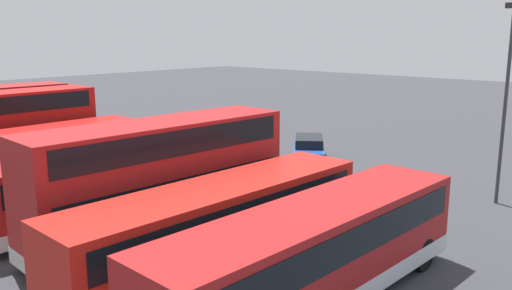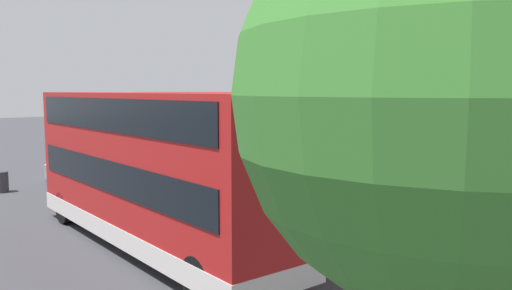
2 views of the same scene
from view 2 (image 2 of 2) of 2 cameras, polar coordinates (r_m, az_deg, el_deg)
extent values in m
plane|color=#38383D|center=(30.47, -0.08, -2.62)|extent=(140.00, 140.00, 0.00)
cube|color=#A51919|center=(34.97, 26.57, 0.59)|extent=(3.02, 11.59, 2.60)
cube|color=silver|center=(35.07, 26.49, -1.08)|extent=(3.06, 11.63, 0.55)
cube|color=black|center=(34.93, 26.61, 1.57)|extent=(3.05, 10.79, 0.90)
cube|color=black|center=(37.65, 18.57, 2.18)|extent=(2.25, 0.15, 1.10)
cylinder|color=black|center=(36.09, 19.45, -0.72)|extent=(0.35, 1.11, 1.10)
cylinder|color=black|center=(38.03, 21.21, -0.46)|extent=(0.35, 1.11, 1.10)
cube|color=red|center=(31.58, 24.60, 0.15)|extent=(3.01, 11.45, 2.60)
cube|color=silver|center=(31.69, 24.52, -1.69)|extent=(3.05, 11.49, 0.55)
cube|color=black|center=(31.53, 24.65, 1.24)|extent=(3.04, 10.65, 0.90)
cube|color=black|center=(34.41, 16.09, 1.92)|extent=(2.25, 0.15, 1.10)
cylinder|color=black|center=(32.84, 16.94, -1.28)|extent=(0.34, 1.11, 1.10)
cylinder|color=black|center=(34.73, 19.00, -0.96)|extent=(0.34, 1.11, 1.10)
cube|color=#A51919|center=(28.56, 20.91, 1.35)|extent=(3.19, 10.29, 4.20)
cube|color=silver|center=(28.76, 20.78, -2.28)|extent=(3.23, 10.34, 0.55)
cube|color=black|center=(28.58, 20.90, 0.95)|extent=(3.20, 9.50, 0.90)
cube|color=black|center=(28.49, 21.03, 4.35)|extent=(3.20, 9.50, 0.90)
cube|color=black|center=(31.51, 12.93, 1.64)|extent=(2.25, 0.20, 1.10)
cylinder|color=black|center=(29.92, 13.62, -1.88)|extent=(0.37, 1.12, 1.10)
cylinder|color=black|center=(31.70, 16.15, -1.51)|extent=(0.37, 1.12, 1.10)
cylinder|color=black|center=(26.07, 26.40, -3.52)|extent=(0.37, 1.12, 1.10)
cube|color=#A51919|center=(25.75, 16.58, -0.77)|extent=(3.25, 10.82, 2.60)
cube|color=silver|center=(25.89, 16.51, -3.02)|extent=(3.29, 10.86, 0.55)
cube|color=black|center=(25.69, 16.62, 0.56)|extent=(3.25, 10.02, 0.90)
cube|color=black|center=(29.12, 8.00, 1.38)|extent=(2.25, 0.21, 1.10)
cylinder|color=black|center=(27.52, 8.45, -2.46)|extent=(0.37, 1.12, 1.10)
cylinder|color=black|center=(29.18, 11.51, -2.04)|extent=(0.37, 1.12, 1.10)
cylinder|color=black|center=(22.89, 22.89, -4.62)|extent=(0.37, 1.12, 1.10)
cylinder|color=black|center=(24.86, 25.44, -3.91)|extent=(0.37, 1.12, 1.10)
cube|color=#B71411|center=(22.28, 12.92, -1.71)|extent=(3.00, 11.62, 2.60)
cube|color=silver|center=(22.44, 12.86, -4.30)|extent=(3.04, 11.66, 0.55)
cube|color=black|center=(22.21, 12.96, -0.17)|extent=(3.03, 10.82, 0.90)
cube|color=black|center=(26.13, 2.86, 0.90)|extent=(2.25, 0.15, 1.10)
cylinder|color=black|center=(24.55, 3.14, -3.44)|extent=(0.34, 1.11, 1.10)
cylinder|color=black|center=(26.10, 6.79, -2.91)|extent=(0.34, 1.11, 1.10)
cylinder|color=black|center=(19.17, 21.17, -6.56)|extent=(0.34, 1.11, 1.10)
cylinder|color=black|center=(21.13, 24.20, -5.54)|extent=(0.34, 1.11, 1.10)
cube|color=#B71411|center=(19.97, 6.40, -2.48)|extent=(2.68, 11.75, 2.60)
cube|color=silver|center=(20.14, 6.36, -5.37)|extent=(2.72, 11.79, 0.55)
cube|color=black|center=(19.89, 6.42, -0.77)|extent=(2.73, 10.95, 0.90)
cube|color=black|center=(24.24, -3.89, 0.48)|extent=(2.25, 0.09, 1.10)
cylinder|color=black|center=(22.67, -3.94, -4.25)|extent=(0.31, 1.10, 1.10)
cylinder|color=black|center=(24.07, 0.34, -3.63)|extent=(0.31, 1.10, 1.10)
cylinder|color=black|center=(16.60, 15.17, -8.29)|extent=(0.31, 1.10, 1.10)
cylinder|color=black|center=(18.47, 19.10, -6.96)|extent=(0.31, 1.10, 1.10)
cube|color=#B71411|center=(17.58, -2.18, -0.98)|extent=(2.82, 10.27, 4.20)
cube|color=silver|center=(17.90, -2.16, -6.79)|extent=(2.86, 10.31, 0.55)
cube|color=black|center=(17.61, -2.18, -1.62)|extent=(2.86, 9.47, 0.90)
cube|color=black|center=(17.46, -2.20, 3.91)|extent=(2.86, 9.47, 0.90)
cube|color=black|center=(21.86, -10.48, -0.22)|extent=(2.25, 0.12, 1.10)
cylinder|color=black|center=(20.34, -11.15, -5.55)|extent=(0.33, 1.11, 1.10)
cylinder|color=black|center=(21.50, -5.88, -4.84)|extent=(0.33, 1.11, 1.10)
cylinder|color=black|center=(14.49, 3.44, -10.20)|extent=(0.33, 1.11, 1.10)
cylinder|color=black|center=(16.07, 9.33, -8.64)|extent=(0.33, 1.11, 1.10)
cube|color=#A51919|center=(15.24, -11.61, -2.20)|extent=(3.17, 11.68, 4.20)
cube|color=silver|center=(15.60, -11.47, -8.84)|extent=(3.21, 11.72, 0.55)
cube|color=black|center=(15.27, -11.60, -2.94)|extent=(3.18, 10.88, 0.90)
cube|color=black|center=(15.10, -11.74, 3.45)|extent=(3.18, 10.88, 0.90)
cube|color=black|center=(20.57, -18.97, -0.84)|extent=(2.25, 0.18, 1.10)
cylinder|color=black|center=(19.16, -20.53, -6.55)|extent=(0.36, 1.11, 1.10)
cylinder|color=black|center=(19.94, -14.35, -5.86)|extent=(0.36, 1.11, 1.10)
cylinder|color=black|center=(11.46, -6.30, -14.72)|extent=(0.36, 1.11, 1.10)
cylinder|color=black|center=(12.73, 2.51, -12.54)|extent=(0.36, 1.11, 1.10)
cube|color=black|center=(44.53, 24.93, 1.52)|extent=(2.71, 2.26, 2.20)
cylinder|color=black|center=(43.64, 24.13, 0.15)|extent=(0.39, 1.02, 1.00)
cylinder|color=black|center=(45.59, 25.58, 0.32)|extent=(0.39, 1.02, 1.00)
cube|color=silver|center=(28.49, -18.05, -2.45)|extent=(4.47, 3.64, 0.70)
cube|color=black|center=(28.38, -17.69, -1.20)|extent=(2.97, 2.67, 0.55)
cylinder|color=black|center=(27.95, -21.21, -3.16)|extent=(0.66, 0.51, 0.64)
cylinder|color=black|center=(29.51, -20.68, -2.67)|extent=(0.66, 0.51, 0.64)
cylinder|color=black|center=(27.59, -15.20, -3.07)|extent=(0.66, 0.51, 0.64)
cylinder|color=black|center=(29.17, -14.99, -2.58)|extent=(0.66, 0.51, 0.64)
cube|color=#1E479E|center=(35.20, -3.24, -0.58)|extent=(4.14, 4.75, 0.70)
cube|color=black|center=(35.19, -3.56, 0.44)|extent=(2.94, 3.18, 0.55)
cylinder|color=black|center=(35.60, -0.29, -0.83)|extent=(0.56, 0.65, 0.64)
cylinder|color=black|center=(34.05, -0.87, -1.15)|extent=(0.56, 0.65, 0.64)
cylinder|color=black|center=(36.47, -5.45, -0.70)|extent=(0.56, 0.65, 0.64)
cylinder|color=black|center=(34.96, -6.25, -1.00)|extent=(0.56, 0.65, 0.64)
cylinder|color=#38383D|center=(42.26, 10.16, 5.62)|extent=(0.16, 0.16, 8.68)
cube|color=#262628|center=(42.47, 10.27, 11.69)|extent=(0.70, 0.30, 0.24)
cylinder|color=#333338|center=(26.02, -26.46, -3.70)|extent=(0.60, 0.60, 0.95)
sphere|color=#387A2D|center=(5.61, 20.95, 5.22)|extent=(4.53, 4.53, 4.53)
camera|label=1|loc=(40.53, 47.10, 8.47)|focal=37.44mm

